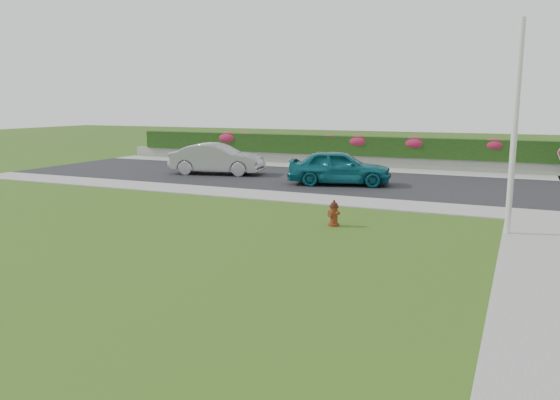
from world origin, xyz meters
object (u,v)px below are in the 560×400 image
at_px(sedan_teal, 339,167).
at_px(fire_hydrant, 334,214).
at_px(sedan_silver, 217,159).
at_px(utility_pole, 515,130).

bearing_deg(sedan_teal, fire_hydrant, -178.34).
relative_size(sedan_silver, utility_pole, 0.81).
bearing_deg(sedan_teal, utility_pole, -149.29).
bearing_deg(sedan_teal, sedan_silver, 66.97).
distance_m(sedan_teal, sedan_silver, 6.81).
height_order(fire_hydrant, utility_pole, utility_pole).
bearing_deg(fire_hydrant, utility_pole, 35.18).
bearing_deg(utility_pole, sedan_teal, 135.93).
bearing_deg(sedan_silver, fire_hydrant, -146.05).
relative_size(fire_hydrant, sedan_teal, 0.17).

